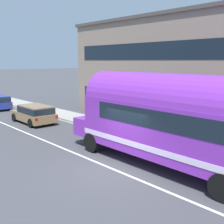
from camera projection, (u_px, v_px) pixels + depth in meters
The scene contains 6 objects.
ground_plane at pixel (114, 170), 12.26m from camera, with size 300.00×300.00×0.00m, color #424247.
lane_markings at pixel (28, 121), 22.23m from camera, with size 4.01×80.00×0.01m.
sidewalk_slab at pixel (77, 118), 22.90m from camera, with size 2.37×90.00×0.15m, color #9E9B93.
roadside_building at pixel (204, 70), 22.28m from camera, with size 10.48×19.92×7.84m.
painted_bus at pixel (180, 118), 11.73m from camera, with size 2.64×11.65×4.12m.
car_lead at pixel (34, 113), 21.31m from camera, with size 1.98×4.25×1.37m.
Camera 1 is at (-7.84, -8.58, 4.63)m, focal length 45.58 mm.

